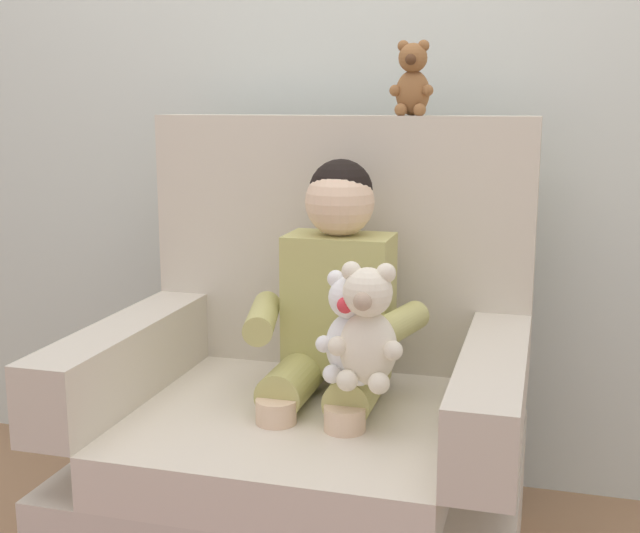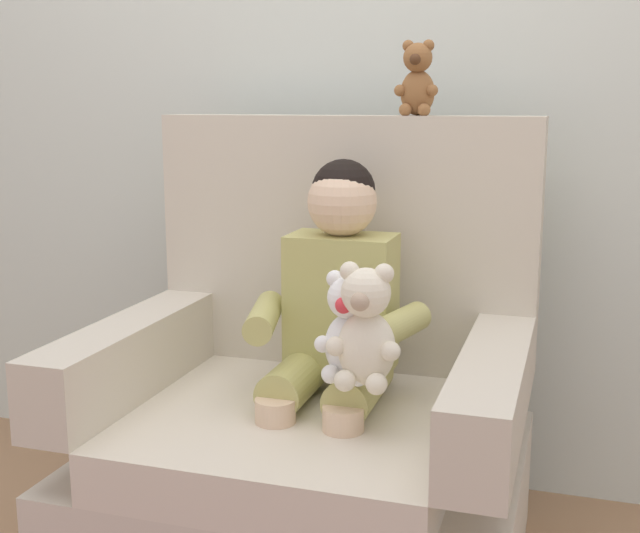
# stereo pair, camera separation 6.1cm
# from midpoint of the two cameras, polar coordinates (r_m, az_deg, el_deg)

# --- Properties ---
(back_wall) EXTENTS (6.00, 0.10, 2.60)m
(back_wall) POSITION_cam_midpoint_polar(r_m,az_deg,el_deg) (2.52, 2.64, 14.71)
(back_wall) COLOR silver
(back_wall) RESTS_ON ground
(armchair) EXTENTS (1.03, 0.85, 1.12)m
(armchair) POSITION_cam_midpoint_polar(r_m,az_deg,el_deg) (2.09, -1.43, -11.38)
(armchair) COLOR beige
(armchair) RESTS_ON ground
(seated_child) EXTENTS (0.45, 0.39, 0.82)m
(seated_child) POSITION_cam_midpoint_polar(r_m,az_deg,el_deg) (1.98, -0.01, -3.33)
(seated_child) COLOR tan
(seated_child) RESTS_ON armchair
(plush_white) EXTENTS (0.15, 0.12, 0.25)m
(plush_white) POSITION_cam_midpoint_polar(r_m,az_deg,el_deg) (1.81, 1.14, -4.40)
(plush_white) COLOR white
(plush_white) RESTS_ON armchair
(plush_cream) EXTENTS (0.16, 0.13, 0.27)m
(plush_cream) POSITION_cam_midpoint_polar(r_m,az_deg,el_deg) (1.76, 2.34, -4.39)
(plush_cream) COLOR silver
(plush_cream) RESTS_ON armchair
(plush_brown_on_backrest) EXTENTS (0.11, 0.09, 0.19)m
(plush_brown_on_backrest) POSITION_cam_midpoint_polar(r_m,az_deg,el_deg) (2.17, 5.64, 12.72)
(plush_brown_on_backrest) COLOR brown
(plush_brown_on_backrest) RESTS_ON armchair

